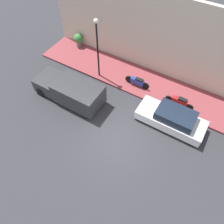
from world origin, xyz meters
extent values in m
plane|color=#2D2D33|center=(0.00, 0.00, 0.00)|extent=(60.00, 60.00, 0.00)
cube|color=brown|center=(5.28, 0.00, 0.08)|extent=(3.02, 18.81, 0.15)
cube|color=beige|center=(6.94, 0.00, 2.98)|extent=(0.30, 18.81, 5.96)
cube|color=silver|center=(2.77, -2.34, 0.49)|extent=(1.68, 4.30, 0.65)
cube|color=#192333|center=(2.77, -2.56, 1.09)|extent=(1.48, 2.36, 0.56)
cylinder|color=black|center=(2.05, -0.64, 0.29)|extent=(0.20, 0.59, 0.59)
cylinder|color=black|center=(3.50, -0.64, 0.29)|extent=(0.20, 0.59, 0.59)
cylinder|color=black|center=(2.05, -4.05, 0.29)|extent=(0.20, 0.59, 0.59)
cylinder|color=black|center=(3.50, -4.05, 0.29)|extent=(0.20, 0.59, 0.59)
cube|color=#2D2D33|center=(1.29, 3.71, 0.91)|extent=(1.97, 3.21, 1.42)
cube|color=#2D2D33|center=(1.29, 6.18, 0.70)|extent=(1.87, 1.73, 1.00)
cube|color=#192333|center=(1.29, 6.43, 0.98)|extent=(1.67, 0.95, 0.40)
cylinder|color=black|center=(0.43, 6.43, 0.36)|extent=(0.22, 0.72, 0.72)
cylinder|color=black|center=(2.14, 6.43, 0.36)|extent=(0.22, 0.72, 0.72)
cylinder|color=black|center=(0.43, 2.72, 0.36)|extent=(0.22, 0.72, 0.72)
cylinder|color=black|center=(2.14, 2.72, 0.36)|extent=(0.22, 0.72, 0.72)
cube|color=#B21E1E|center=(4.41, -2.32, 0.60)|extent=(0.30, 1.07, 0.44)
cube|color=black|center=(4.41, -2.46, 0.88)|extent=(0.27, 0.58, 0.12)
cylinder|color=black|center=(4.41, -1.58, 0.41)|extent=(0.10, 0.52, 0.52)
cylinder|color=black|center=(4.41, -3.05, 0.41)|extent=(0.10, 0.52, 0.52)
cube|color=navy|center=(4.67, 0.99, 0.58)|extent=(0.30, 1.01, 0.35)
cube|color=black|center=(4.67, 0.85, 0.81)|extent=(0.27, 0.55, 0.12)
cylinder|color=black|center=(4.67, 1.65, 0.44)|extent=(0.10, 0.58, 0.58)
cylinder|color=black|center=(4.67, 0.33, 0.44)|extent=(0.10, 0.58, 0.58)
cylinder|color=black|center=(4.18, 3.97, 2.33)|extent=(0.12, 0.12, 4.35)
sphere|color=silver|center=(4.18, 3.97, 4.59)|extent=(0.31, 0.31, 0.31)
cylinder|color=slate|center=(6.37, 7.47, 0.38)|extent=(0.42, 0.42, 0.45)
sphere|color=#337F38|center=(6.37, 7.47, 0.89)|extent=(0.73, 0.73, 0.73)
camera|label=1|loc=(-5.95, -3.24, 11.83)|focal=35.00mm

